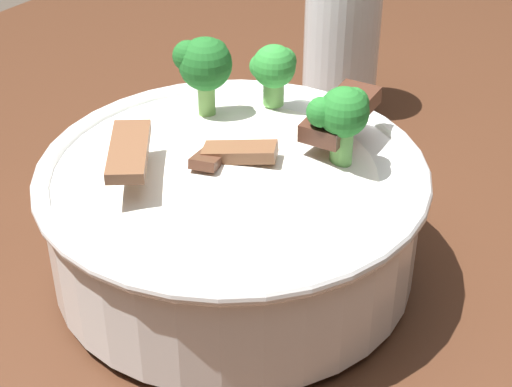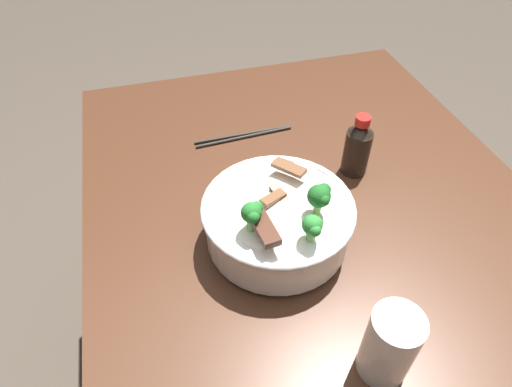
% 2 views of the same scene
% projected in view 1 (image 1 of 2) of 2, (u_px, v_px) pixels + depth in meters
% --- Properties ---
extents(dining_table, '(1.27, 0.87, 0.81)m').
position_uv_depth(dining_table, '(165.00, 349.00, 0.73)').
color(dining_table, '#472819').
rests_on(dining_table, ground).
extents(rice_bowl, '(0.26, 0.26, 0.15)m').
position_uv_depth(rice_bowl, '(234.00, 203.00, 0.55)').
color(rice_bowl, white).
rests_on(rice_bowl, dining_table).
extents(drinking_glass, '(0.07, 0.07, 0.12)m').
position_uv_depth(drinking_glass, '(341.00, 55.00, 0.77)').
color(drinking_glass, white).
rests_on(drinking_glass, dining_table).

